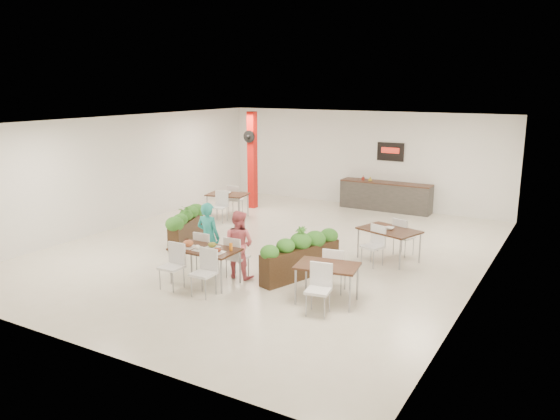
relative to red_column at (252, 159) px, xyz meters
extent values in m
plane|color=beige|center=(3.00, -3.79, -1.64)|extent=(12.00, 12.00, 0.00)
cube|color=white|center=(3.00, 2.21, -0.04)|extent=(10.00, 0.10, 3.20)
cube|color=white|center=(3.00, -9.79, -0.04)|extent=(10.00, 0.10, 3.20)
cube|color=white|center=(-2.00, -3.79, -0.04)|extent=(0.10, 12.00, 3.20)
cube|color=white|center=(8.00, -3.79, -0.04)|extent=(0.10, 12.00, 3.20)
cube|color=white|center=(3.00, -3.79, 1.56)|extent=(10.00, 12.00, 0.04)
cube|color=red|center=(0.00, 0.01, -0.04)|extent=(0.25, 0.25, 3.20)
cylinder|color=black|center=(0.00, -0.17, 0.76)|extent=(0.40, 0.06, 0.40)
sphere|color=black|center=(0.00, -0.21, 0.76)|extent=(0.12, 0.12, 0.12)
cube|color=#2D2B28|center=(4.00, 1.86, -1.19)|extent=(3.00, 0.60, 0.90)
cube|color=#311D10|center=(4.00, 1.86, -0.72)|extent=(3.00, 0.62, 0.04)
cube|color=black|center=(4.00, 2.17, 0.26)|extent=(0.90, 0.04, 0.60)
cube|color=red|center=(4.00, 2.14, 0.31)|extent=(0.60, 0.02, 0.18)
imported|color=maroon|center=(3.20, 1.86, -0.61)|extent=(0.09, 0.09, 0.19)
imported|color=gold|center=(3.45, 1.86, -0.62)|extent=(0.13, 0.13, 0.17)
cube|color=#311D10|center=(3.02, -6.52, -0.91)|extent=(1.41, 0.82, 0.04)
cylinder|color=gray|center=(2.39, -6.87, -1.29)|extent=(0.04, 0.04, 0.71)
cylinder|color=gray|center=(3.67, -6.85, -1.29)|extent=(0.04, 0.04, 0.71)
cylinder|color=gray|center=(2.38, -6.19, -1.29)|extent=(0.04, 0.04, 0.71)
cylinder|color=gray|center=(3.66, -6.17, -1.29)|extent=(0.04, 0.04, 0.71)
cube|color=white|center=(2.61, -5.93, -1.19)|extent=(0.43, 0.43, 0.05)
cube|color=white|center=(2.62, -6.12, -0.94)|extent=(0.42, 0.05, 0.45)
cylinder|color=gray|center=(2.78, -5.75, -1.43)|extent=(0.02, 0.02, 0.43)
cylinder|color=gray|center=(2.44, -5.76, -1.43)|extent=(0.02, 0.02, 0.43)
cylinder|color=gray|center=(2.79, -6.09, -1.43)|extent=(0.02, 0.02, 0.43)
cylinder|color=gray|center=(2.45, -6.10, -1.43)|extent=(0.02, 0.02, 0.43)
cube|color=white|center=(3.41, -5.91, -1.19)|extent=(0.43, 0.43, 0.05)
cube|color=white|center=(3.42, -6.10, -0.94)|extent=(0.42, 0.05, 0.45)
cylinder|color=gray|center=(3.58, -5.74, -1.43)|extent=(0.02, 0.02, 0.43)
cylinder|color=gray|center=(3.24, -5.75, -1.43)|extent=(0.02, 0.02, 0.43)
cylinder|color=gray|center=(3.59, -6.08, -1.43)|extent=(0.02, 0.02, 0.43)
cylinder|color=gray|center=(3.25, -6.09, -1.43)|extent=(0.02, 0.02, 0.43)
cube|color=white|center=(2.63, -7.13, -1.19)|extent=(0.43, 0.43, 0.05)
cube|color=white|center=(2.63, -6.94, -0.94)|extent=(0.42, 0.05, 0.45)
cylinder|color=gray|center=(2.47, -7.30, -1.43)|extent=(0.02, 0.02, 0.43)
cylinder|color=gray|center=(2.81, -7.29, -1.43)|extent=(0.02, 0.02, 0.43)
cylinder|color=gray|center=(2.46, -6.96, -1.43)|extent=(0.02, 0.02, 0.43)
cylinder|color=gray|center=(2.80, -6.95, -1.43)|extent=(0.02, 0.02, 0.43)
cube|color=white|center=(3.43, -7.11, -1.19)|extent=(0.43, 0.43, 0.05)
cube|color=white|center=(3.43, -6.92, -0.94)|extent=(0.42, 0.05, 0.45)
cylinder|color=gray|center=(3.27, -7.29, -1.43)|extent=(0.02, 0.02, 0.43)
cylinder|color=gray|center=(3.61, -7.28, -1.43)|extent=(0.02, 0.02, 0.43)
cylinder|color=gray|center=(3.26, -6.95, -1.43)|extent=(0.02, 0.02, 0.43)
cylinder|color=gray|center=(3.60, -6.94, -1.43)|extent=(0.02, 0.02, 0.43)
cube|color=white|center=(2.67, -6.62, -0.89)|extent=(0.30, 0.30, 0.01)
ellipsoid|color=#9C4127|center=(2.67, -6.62, -0.81)|extent=(0.22, 0.22, 0.13)
cube|color=white|center=(3.12, -6.40, -0.89)|extent=(0.26, 0.26, 0.01)
ellipsoid|color=orange|center=(3.12, -6.40, -0.82)|extent=(0.18, 0.18, 0.11)
cube|color=white|center=(3.43, -6.63, -0.89)|extent=(0.26, 0.26, 0.01)
ellipsoid|color=#542210|center=(3.43, -6.63, -0.83)|extent=(0.16, 0.16, 0.10)
cube|color=white|center=(2.98, -6.70, -0.89)|extent=(0.18, 0.18, 0.01)
ellipsoid|color=white|center=(2.98, -6.70, -0.84)|extent=(0.12, 0.12, 0.07)
cylinder|color=orange|center=(3.57, -6.36, -0.82)|extent=(0.07, 0.07, 0.15)
imported|color=#512D22|center=(2.47, -6.43, -0.84)|extent=(0.12, 0.12, 0.10)
imported|color=teal|center=(2.62, -5.87, -0.86)|extent=(0.57, 0.38, 1.56)
imported|color=#E96772|center=(3.42, -5.87, -0.91)|extent=(0.72, 0.57, 1.47)
cube|color=black|center=(0.75, -4.38, -1.34)|extent=(0.86, 1.82, 0.60)
ellipsoid|color=#1F5B1A|center=(0.99, -5.10, -0.92)|extent=(0.40, 0.40, 0.32)
ellipsoid|color=#1F5B1A|center=(0.87, -4.74, -0.92)|extent=(0.40, 0.40, 0.32)
ellipsoid|color=#1F5B1A|center=(0.75, -4.38, -0.92)|extent=(0.40, 0.40, 0.32)
ellipsoid|color=#1F5B1A|center=(0.64, -4.02, -0.92)|extent=(0.40, 0.40, 0.32)
ellipsoid|color=#1F5B1A|center=(0.52, -3.66, -0.92)|extent=(0.40, 0.40, 0.32)
imported|color=#1F5B1A|center=(0.75, -4.38, -0.84)|extent=(0.35, 0.31, 0.39)
cube|color=black|center=(4.59, -5.24, -1.30)|extent=(0.97, 2.05, 0.68)
ellipsoid|color=#1F5B1A|center=(4.31, -6.06, -0.84)|extent=(0.40, 0.40, 0.32)
ellipsoid|color=#1F5B1A|center=(4.45, -5.65, -0.84)|extent=(0.40, 0.40, 0.32)
ellipsoid|color=#1F5B1A|center=(4.59, -5.24, -0.84)|extent=(0.40, 0.40, 0.32)
ellipsoid|color=#1F5B1A|center=(4.73, -4.82, -0.84)|extent=(0.40, 0.40, 0.32)
ellipsoid|color=#1F5B1A|center=(4.87, -4.41, -0.84)|extent=(0.40, 0.40, 0.32)
imported|color=#1F5B1A|center=(4.59, -5.24, -0.74)|extent=(0.25, 0.25, 0.44)
cube|color=#311D10|center=(0.08, -1.55, -0.91)|extent=(1.33, 1.01, 0.04)
cylinder|color=gray|center=(-0.39, -1.99, -1.29)|extent=(0.04, 0.04, 0.71)
cylinder|color=gray|center=(0.67, -1.78, -1.29)|extent=(0.04, 0.04, 0.71)
cylinder|color=gray|center=(-0.52, -1.32, -1.29)|extent=(0.04, 0.04, 0.71)
cylinder|color=gray|center=(0.54, -1.12, -1.29)|extent=(0.04, 0.04, 0.71)
cube|color=white|center=(-0.04, -0.96, -1.19)|extent=(0.49, 0.49, 0.05)
cube|color=white|center=(0.00, -1.15, -0.94)|extent=(0.42, 0.12, 0.45)
cylinder|color=gray|center=(0.10, -0.76, -1.43)|extent=(0.02, 0.02, 0.43)
cylinder|color=gray|center=(-0.24, -0.83, -1.43)|extent=(0.02, 0.02, 0.43)
cylinder|color=gray|center=(0.16, -1.10, -1.43)|extent=(0.02, 0.02, 0.43)
cylinder|color=gray|center=(-0.17, -1.16, -1.43)|extent=(0.02, 0.02, 0.43)
cube|color=white|center=(0.19, -2.14, -1.19)|extent=(0.49, 0.49, 0.05)
cube|color=white|center=(0.15, -1.96, -0.94)|extent=(0.42, 0.12, 0.45)
cylinder|color=gray|center=(0.06, -2.34, -1.43)|extent=(0.02, 0.02, 0.43)
cylinder|color=gray|center=(0.39, -2.28, -1.43)|extent=(0.02, 0.02, 0.43)
cylinder|color=gray|center=(-0.01, -2.01, -1.43)|extent=(0.02, 0.02, 0.43)
cylinder|color=gray|center=(0.33, -1.94, -1.43)|extent=(0.02, 0.02, 0.43)
imported|color=white|center=(0.08, -1.55, -0.87)|extent=(0.22, 0.22, 0.05)
cube|color=#311D10|center=(5.83, -3.15, -0.91)|extent=(1.54, 1.26, 0.04)
cylinder|color=gray|center=(5.14, -3.33, -1.29)|extent=(0.04, 0.04, 0.71)
cylinder|color=gray|center=(6.29, -3.70, -1.29)|extent=(0.04, 0.04, 0.71)
cylinder|color=gray|center=(5.38, -2.60, -1.29)|extent=(0.04, 0.04, 0.71)
cylinder|color=gray|center=(6.53, -2.98, -1.29)|extent=(0.04, 0.04, 0.71)
cube|color=white|center=(6.02, -2.58, -1.19)|extent=(0.53, 0.53, 0.05)
cube|color=white|center=(5.96, -2.76, -0.94)|extent=(0.41, 0.17, 0.45)
cylinder|color=gray|center=(6.23, -2.47, -1.43)|extent=(0.02, 0.02, 0.43)
cylinder|color=gray|center=(5.91, -2.37, -1.43)|extent=(0.02, 0.02, 0.43)
cylinder|color=gray|center=(6.13, -2.80, -1.43)|extent=(0.02, 0.02, 0.43)
cylinder|color=gray|center=(5.80, -2.69, -1.43)|extent=(0.02, 0.02, 0.43)
cube|color=white|center=(5.64, -3.72, -1.19)|extent=(0.53, 0.53, 0.05)
cube|color=white|center=(5.70, -3.54, -0.94)|extent=(0.41, 0.17, 0.45)
cylinder|color=gray|center=(5.43, -3.83, -1.43)|extent=(0.02, 0.02, 0.43)
cylinder|color=gray|center=(5.75, -3.94, -1.43)|extent=(0.02, 0.02, 0.43)
cylinder|color=gray|center=(5.54, -3.51, -1.43)|extent=(0.02, 0.02, 0.43)
cylinder|color=gray|center=(5.86, -3.61, -1.43)|extent=(0.02, 0.02, 0.43)
imported|color=white|center=(5.83, -3.15, -0.87)|extent=(0.22, 0.22, 0.05)
cube|color=#311D10|center=(5.67, -6.21, -0.91)|extent=(1.27, 0.96, 0.04)
cylinder|color=gray|center=(5.21, -6.62, -1.29)|extent=(0.04, 0.04, 0.71)
cylinder|color=gray|center=(6.23, -6.44, -1.29)|extent=(0.04, 0.04, 0.71)
cylinder|color=gray|center=(5.10, -5.97, -1.29)|extent=(0.04, 0.04, 0.71)
cylinder|color=gray|center=(6.12, -5.80, -1.29)|extent=(0.04, 0.04, 0.71)
cube|color=white|center=(5.57, -5.62, -1.19)|extent=(0.48, 0.48, 0.05)
cube|color=white|center=(5.60, -5.80, -0.94)|extent=(0.42, 0.11, 0.45)
cylinder|color=gray|center=(5.70, -5.42, -1.43)|extent=(0.02, 0.02, 0.43)
cylinder|color=gray|center=(5.37, -5.48, -1.43)|extent=(0.02, 0.02, 0.43)
cylinder|color=gray|center=(5.76, -5.75, -1.43)|extent=(0.02, 0.02, 0.43)
cylinder|color=gray|center=(5.43, -5.81, -1.43)|extent=(0.02, 0.02, 0.43)
cube|color=white|center=(5.77, -6.80, -1.19)|extent=(0.48, 0.48, 0.05)
cube|color=white|center=(5.74, -6.61, -0.94)|extent=(0.42, 0.11, 0.45)
cylinder|color=gray|center=(5.63, -6.99, -1.43)|extent=(0.02, 0.02, 0.43)
cylinder|color=gray|center=(5.96, -6.94, -1.43)|extent=(0.02, 0.02, 0.43)
cylinder|color=gray|center=(5.57, -6.66, -1.43)|extent=(0.02, 0.02, 0.43)
cylinder|color=gray|center=(5.91, -6.60, -1.43)|extent=(0.02, 0.02, 0.43)
camera|label=1|loc=(9.76, -15.10, 2.42)|focal=35.00mm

